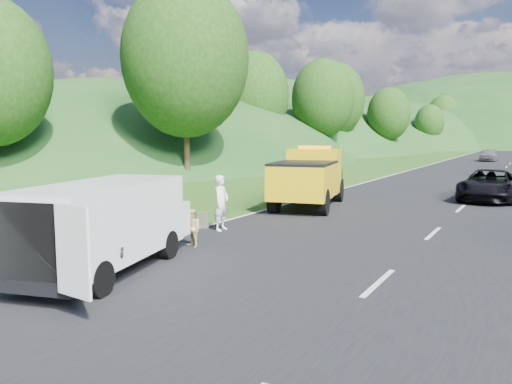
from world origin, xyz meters
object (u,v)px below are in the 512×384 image
Objects in this scene: white_van at (106,222)px; child at (193,248)px; worker at (106,282)px; suitcase at (203,220)px; tow_truck at (309,177)px; passing_suv at (489,201)px; spare_tire at (97,292)px; woman at (222,231)px.

child is (0.19, 2.94, -1.16)m from white_van.
worker is 6.18m from suitcase.
tow_truck is 6.41m from suitcase.
passing_suv is (6.19, 14.70, 0.00)m from child.
white_van reaches higher than worker.
worker is (0.68, -12.16, -1.27)m from tow_truck.
worker is at bearing -60.43° from white_van.
spare_tire is (1.01, -12.72, -1.27)m from tow_truck.
woman is 6.59m from spare_tire.
woman reaches higher than child.
child is at bearing -169.10° from woman.
tow_truck is 8.75m from child.
worker is at bearing -73.44° from suitcase.
woman is at bearing -117.56° from passing_suv.
passing_suv is (6.51, 6.04, -1.27)m from tow_truck.
white_van is 1.20× the size of passing_suv.
white_van reaches higher than spare_tire.
suitcase reaches higher than child.
worker is 3.14× the size of spare_tire.
suitcase is 6.81m from spare_tire.
tow_truck reaches higher than white_van.
spare_tire is at bearing -104.86° from passing_suv.
spare_tire is at bearing -56.35° from child.
child is at bearing -111.35° from passing_suv.
worker is 0.38× the size of passing_suv.
woman is at bearing 80.20° from white_van.
white_van reaches higher than suitcase.
spare_tire is (0.88, -1.12, -1.16)m from white_van.
white_van reaches higher than child.
tow_truck is 12.82m from spare_tire.
tow_truck is 1.03× the size of white_van.
white_van is at bearing -69.64° from child.
suitcase is (-1.08, -6.24, -0.99)m from tow_truck.
white_van is at bearing -179.23° from woman.
child is 1.70× the size of spare_tire.
worker is 3.55× the size of suitcase.
tow_truck is at bearing 100.32° from worker.
spare_tire is (0.33, -0.55, 0.00)m from worker.
white_van is 18.79m from passing_suv.
passing_suv is (5.82, 18.21, 0.00)m from worker.
child is (0.32, -8.66, -1.27)m from tow_truck.
white_van is 3.17m from child.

